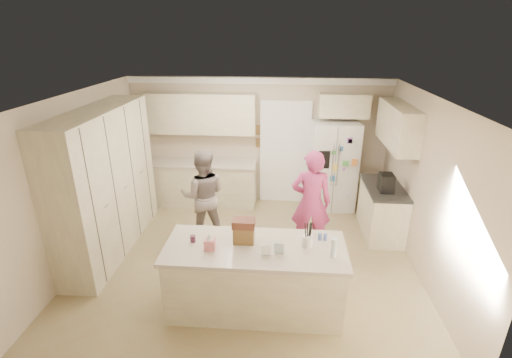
# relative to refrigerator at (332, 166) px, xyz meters

# --- Properties ---
(floor) EXTENTS (5.20, 4.60, 0.02)m
(floor) POSITION_rel_refrigerator_xyz_m (-1.51, -2.05, -0.91)
(floor) COLOR #8D7A52
(floor) RESTS_ON ground
(ceiling) EXTENTS (5.20, 4.60, 0.02)m
(ceiling) POSITION_rel_refrigerator_xyz_m (-1.51, -2.05, 1.71)
(ceiling) COLOR white
(ceiling) RESTS_ON wall_back
(wall_back) EXTENTS (5.20, 0.02, 2.60)m
(wall_back) POSITION_rel_refrigerator_xyz_m (-1.51, 0.26, 0.40)
(wall_back) COLOR beige
(wall_back) RESTS_ON ground
(wall_front) EXTENTS (5.20, 0.02, 2.60)m
(wall_front) POSITION_rel_refrigerator_xyz_m (-1.51, -4.36, 0.40)
(wall_front) COLOR beige
(wall_front) RESTS_ON ground
(wall_left) EXTENTS (0.02, 4.60, 2.60)m
(wall_left) POSITION_rel_refrigerator_xyz_m (-4.12, -2.05, 0.40)
(wall_left) COLOR beige
(wall_left) RESTS_ON ground
(wall_right) EXTENTS (0.02, 4.60, 2.60)m
(wall_right) POSITION_rel_refrigerator_xyz_m (1.10, -2.05, 0.40)
(wall_right) COLOR beige
(wall_right) RESTS_ON ground
(crown_back) EXTENTS (5.20, 0.08, 0.12)m
(crown_back) POSITION_rel_refrigerator_xyz_m (-1.51, 0.21, 1.63)
(crown_back) COLOR white
(crown_back) RESTS_ON wall_back
(pantry_bank) EXTENTS (0.60, 2.60, 2.35)m
(pantry_bank) POSITION_rel_refrigerator_xyz_m (-3.81, -1.85, 0.28)
(pantry_bank) COLOR beige
(pantry_bank) RESTS_ON floor
(back_base_cab) EXTENTS (2.20, 0.60, 0.88)m
(back_base_cab) POSITION_rel_refrigerator_xyz_m (-2.66, -0.05, -0.46)
(back_base_cab) COLOR beige
(back_base_cab) RESTS_ON floor
(back_countertop) EXTENTS (2.24, 0.63, 0.04)m
(back_countertop) POSITION_rel_refrigerator_xyz_m (-2.66, -0.06, 0.00)
(back_countertop) COLOR #BCAF9F
(back_countertop) RESTS_ON back_base_cab
(back_upper_cab) EXTENTS (2.20, 0.35, 0.80)m
(back_upper_cab) POSITION_rel_refrigerator_xyz_m (-2.66, 0.08, 1.00)
(back_upper_cab) COLOR beige
(back_upper_cab) RESTS_ON wall_back
(doorway_opening) EXTENTS (0.90, 0.06, 2.10)m
(doorway_opening) POSITION_rel_refrigerator_xyz_m (-0.96, 0.23, 0.15)
(doorway_opening) COLOR black
(doorway_opening) RESTS_ON floor
(doorway_casing) EXTENTS (1.02, 0.03, 2.22)m
(doorway_casing) POSITION_rel_refrigerator_xyz_m (-0.96, 0.20, 0.15)
(doorway_casing) COLOR white
(doorway_casing) RESTS_ON floor
(wall_frame_upper) EXTENTS (0.15, 0.02, 0.20)m
(wall_frame_upper) POSITION_rel_refrigerator_xyz_m (-1.49, 0.22, 0.65)
(wall_frame_upper) COLOR brown
(wall_frame_upper) RESTS_ON wall_back
(wall_frame_lower) EXTENTS (0.15, 0.02, 0.20)m
(wall_frame_lower) POSITION_rel_refrigerator_xyz_m (-1.49, 0.22, 0.38)
(wall_frame_lower) COLOR brown
(wall_frame_lower) RESTS_ON wall_back
(refrigerator) EXTENTS (0.96, 0.78, 1.80)m
(refrigerator) POSITION_rel_refrigerator_xyz_m (0.00, 0.00, 0.00)
(refrigerator) COLOR white
(refrigerator) RESTS_ON floor
(fridge_seam) EXTENTS (0.02, 0.02, 1.78)m
(fridge_seam) POSITION_rel_refrigerator_xyz_m (0.00, -0.35, 0.00)
(fridge_seam) COLOR gray
(fridge_seam) RESTS_ON refrigerator
(fridge_dispenser) EXTENTS (0.22, 0.03, 0.35)m
(fridge_dispenser) POSITION_rel_refrigerator_xyz_m (-0.22, -0.36, 0.25)
(fridge_dispenser) COLOR black
(fridge_dispenser) RESTS_ON refrigerator
(fridge_handle_l) EXTENTS (0.02, 0.02, 0.85)m
(fridge_handle_l) POSITION_rel_refrigerator_xyz_m (-0.05, -0.37, 0.15)
(fridge_handle_l) COLOR silver
(fridge_handle_l) RESTS_ON refrigerator
(fridge_handle_r) EXTENTS (0.02, 0.02, 0.85)m
(fridge_handle_r) POSITION_rel_refrigerator_xyz_m (0.05, -0.37, 0.15)
(fridge_handle_r) COLOR silver
(fridge_handle_r) RESTS_ON refrigerator
(over_fridge_cab) EXTENTS (0.95, 0.35, 0.45)m
(over_fridge_cab) POSITION_rel_refrigerator_xyz_m (0.14, 0.08, 1.20)
(over_fridge_cab) COLOR beige
(over_fridge_cab) RESTS_ON wall_back
(right_base_cab) EXTENTS (0.60, 1.20, 0.88)m
(right_base_cab) POSITION_rel_refrigerator_xyz_m (0.79, -1.05, -0.46)
(right_base_cab) COLOR beige
(right_base_cab) RESTS_ON floor
(right_countertop) EXTENTS (0.63, 1.24, 0.04)m
(right_countertop) POSITION_rel_refrigerator_xyz_m (0.78, -1.05, 0.00)
(right_countertop) COLOR #2D2B28
(right_countertop) RESTS_ON right_base_cab
(right_upper_cab) EXTENTS (0.35, 1.50, 0.70)m
(right_upper_cab) POSITION_rel_refrigerator_xyz_m (0.91, -0.85, 1.05)
(right_upper_cab) COLOR beige
(right_upper_cab) RESTS_ON wall_right
(coffee_maker) EXTENTS (0.22, 0.28, 0.30)m
(coffee_maker) POSITION_rel_refrigerator_xyz_m (0.74, -1.25, 0.17)
(coffee_maker) COLOR black
(coffee_maker) RESTS_ON right_countertop
(island_base) EXTENTS (2.20, 0.90, 0.88)m
(island_base) POSITION_rel_refrigerator_xyz_m (-1.31, -3.15, -0.46)
(island_base) COLOR beige
(island_base) RESTS_ON floor
(island_top) EXTENTS (2.28, 0.96, 0.05)m
(island_top) POSITION_rel_refrigerator_xyz_m (-1.31, -3.15, 0.00)
(island_top) COLOR #BCAF9F
(island_top) RESTS_ON island_base
(utensil_crock) EXTENTS (0.13, 0.13, 0.15)m
(utensil_crock) POSITION_rel_refrigerator_xyz_m (-0.66, -3.10, 0.10)
(utensil_crock) COLOR white
(utensil_crock) RESTS_ON island_top
(tissue_box) EXTENTS (0.13, 0.13, 0.14)m
(tissue_box) POSITION_rel_refrigerator_xyz_m (-1.86, -3.25, 0.10)
(tissue_box) COLOR #D8737D
(tissue_box) RESTS_ON island_top
(tissue_plume) EXTENTS (0.08, 0.08, 0.08)m
(tissue_plume) POSITION_rel_refrigerator_xyz_m (-1.86, -3.25, 0.20)
(tissue_plume) COLOR white
(tissue_plume) RESTS_ON tissue_box
(dollhouse_body) EXTENTS (0.26, 0.18, 0.22)m
(dollhouse_body) POSITION_rel_refrigerator_xyz_m (-1.46, -3.05, 0.14)
(dollhouse_body) COLOR brown
(dollhouse_body) RESTS_ON island_top
(dollhouse_roof) EXTENTS (0.28, 0.20, 0.10)m
(dollhouse_roof) POSITION_rel_refrigerator_xyz_m (-1.46, -3.05, 0.30)
(dollhouse_roof) COLOR #592D1E
(dollhouse_roof) RESTS_ON dollhouse_body
(jam_jar) EXTENTS (0.07, 0.07, 0.09)m
(jam_jar) POSITION_rel_refrigerator_xyz_m (-2.11, -3.10, 0.07)
(jam_jar) COLOR #59263F
(jam_jar) RESTS_ON island_top
(greeting_card_a) EXTENTS (0.12, 0.06, 0.16)m
(greeting_card_a) POSITION_rel_refrigerator_xyz_m (-1.16, -3.35, 0.11)
(greeting_card_a) COLOR white
(greeting_card_a) RESTS_ON island_top
(greeting_card_b) EXTENTS (0.12, 0.05, 0.16)m
(greeting_card_b) POSITION_rel_refrigerator_xyz_m (-1.01, -3.30, 0.11)
(greeting_card_b) COLOR silver
(greeting_card_b) RESTS_ON island_top
(water_bottle) EXTENTS (0.07, 0.07, 0.24)m
(water_bottle) POSITION_rel_refrigerator_xyz_m (-0.36, -3.30, 0.14)
(water_bottle) COLOR silver
(water_bottle) RESTS_ON island_top
(shaker_salt) EXTENTS (0.05, 0.05, 0.09)m
(shaker_salt) POSITION_rel_refrigerator_xyz_m (-0.49, -2.93, 0.07)
(shaker_salt) COLOR #445997
(shaker_salt) RESTS_ON island_top
(shaker_pepper) EXTENTS (0.05, 0.05, 0.09)m
(shaker_pepper) POSITION_rel_refrigerator_xyz_m (-0.42, -2.93, 0.07)
(shaker_pepper) COLOR #445997
(shaker_pepper) RESTS_ON island_top
(teen_boy) EXTENTS (0.86, 0.72, 1.62)m
(teen_boy) POSITION_rel_refrigerator_xyz_m (-2.34, -1.43, -0.09)
(teen_boy) COLOR gray
(teen_boy) RESTS_ON floor
(teen_girl) EXTENTS (0.64, 0.43, 1.76)m
(teen_girl) POSITION_rel_refrigerator_xyz_m (-0.53, -1.73, -0.02)
(teen_girl) COLOR #C23874
(teen_girl) RESTS_ON floor
(fridge_magnets) EXTENTS (0.76, 0.02, 1.44)m
(fridge_magnets) POSITION_rel_refrigerator_xyz_m (0.00, -0.36, 0.00)
(fridge_magnets) COLOR tan
(fridge_magnets) RESTS_ON refrigerator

